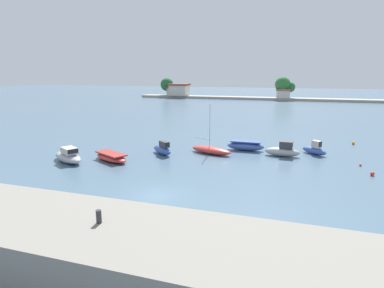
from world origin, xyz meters
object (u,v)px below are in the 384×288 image
(mooring_buoy_1, at_px, (372,174))
(mooring_buoy_3, at_px, (353,143))
(moored_boat_3, at_px, (211,150))
(moored_boat_1, at_px, (111,157))
(moored_boat_4, at_px, (245,146))
(moored_boat_2, at_px, (162,149))
(moored_boat_5, at_px, (283,151))
(moored_boat_6, at_px, (315,150))
(mooring_buoy_0, at_px, (360,165))
(mooring_bollard, at_px, (99,217))
(moored_boat_0, at_px, (68,156))

(mooring_buoy_1, xyz_separation_m, mooring_buoy_3, (0.61, 14.46, 0.01))
(moored_boat_3, relative_size, mooring_buoy_3, 14.53)
(moored_boat_3, bearing_deg, mooring_buoy_1, 5.59)
(moored_boat_1, xyz_separation_m, moored_boat_4, (13.66, 9.49, 0.15))
(moored_boat_2, xyz_separation_m, moored_boat_4, (9.27, 5.14, -0.05))
(moored_boat_4, bearing_deg, moored_boat_5, -19.43)
(moored_boat_6, xyz_separation_m, mooring_buoy_3, (5.44, 7.36, -0.38))
(moored_boat_6, bearing_deg, moored_boat_1, -116.16)
(moored_boat_3, relative_size, mooring_buoy_0, 24.50)
(moored_boat_3, bearing_deg, moored_boat_5, 27.17)
(moored_boat_6, relative_size, mooring_buoy_3, 7.56)
(moored_boat_4, height_order, mooring_buoy_3, moored_boat_4)
(moored_boat_4, bearing_deg, mooring_buoy_1, -27.11)
(moored_boat_4, bearing_deg, mooring_bollard, -97.33)
(moored_boat_3, distance_m, mooring_buoy_1, 17.25)
(moored_boat_1, height_order, moored_boat_6, moored_boat_6)
(moored_boat_2, height_order, mooring_buoy_0, moored_boat_2)
(moored_boat_1, xyz_separation_m, mooring_buoy_0, (26.31, 6.13, -0.31))
(moored_boat_2, bearing_deg, moored_boat_0, -106.43)
(moored_boat_2, distance_m, mooring_buoy_1, 22.42)
(moored_boat_2, height_order, moored_boat_3, moored_boat_3)
(moored_boat_3, relative_size, moored_boat_6, 1.92)
(moored_boat_3, bearing_deg, moored_boat_4, 56.35)
(moored_boat_0, height_order, moored_boat_1, moored_boat_0)
(mooring_bollard, distance_m, moored_boat_2, 22.83)
(mooring_bollard, relative_size, moored_boat_0, 0.12)
(moored_boat_5, bearing_deg, mooring_bollard, -103.50)
(moored_boat_0, xyz_separation_m, mooring_buoy_3, (31.60, 19.22, -0.43))
(moored_boat_2, relative_size, mooring_buoy_3, 8.58)
(moored_boat_3, bearing_deg, moored_boat_6, 33.82)
(moored_boat_0, relative_size, moored_boat_6, 1.74)
(moored_boat_5, height_order, mooring_buoy_1, moored_boat_5)
(moored_boat_4, bearing_deg, moored_boat_2, -151.31)
(moored_boat_0, distance_m, moored_boat_6, 28.73)
(mooring_bollard, bearing_deg, mooring_buoy_3, 63.99)
(moored_boat_4, bearing_deg, mooring_buoy_0, -15.20)
(moored_boat_1, distance_m, mooring_buoy_1, 26.92)
(moored_boat_2, bearing_deg, moored_boat_1, -97.57)
(moored_boat_5, bearing_deg, moored_boat_1, -152.81)
(moored_boat_2, distance_m, moored_boat_4, 10.60)
(moored_boat_5, height_order, mooring_buoy_3, moored_boat_5)
(moored_boat_2, bearing_deg, mooring_buoy_1, 33.87)
(mooring_bollard, distance_m, mooring_buoy_0, 28.72)
(moored_boat_0, height_order, moored_boat_4, moored_boat_0)
(moored_boat_3, distance_m, mooring_buoy_0, 16.41)
(moored_boat_3, height_order, moored_boat_6, moored_boat_3)
(moored_boat_1, height_order, mooring_buoy_0, moored_boat_1)
(mooring_buoy_1, relative_size, mooring_buoy_3, 0.97)
(moored_boat_1, height_order, moored_boat_4, moored_boat_4)
(moored_boat_5, distance_m, mooring_buoy_0, 8.23)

